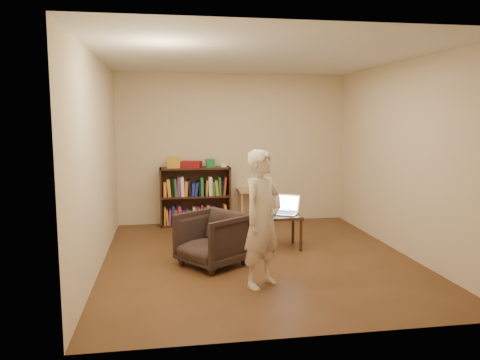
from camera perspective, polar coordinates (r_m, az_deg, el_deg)
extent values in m
plane|color=#442C16|center=(6.27, 2.18, -9.52)|extent=(4.50, 4.50, 0.00)
plane|color=silver|center=(6.04, 2.31, 14.79)|extent=(4.50, 4.50, 0.00)
plane|color=beige|center=(8.22, -0.87, 3.82)|extent=(4.00, 0.00, 4.00)
plane|color=beige|center=(5.95, -17.00, 2.02)|extent=(0.00, 4.50, 4.50)
plane|color=beige|center=(6.70, 19.27, 2.52)|extent=(0.00, 4.50, 4.50)
cube|color=black|center=(8.06, -9.61, -2.09)|extent=(0.03, 0.30, 1.00)
cube|color=black|center=(8.14, -1.34, -1.89)|extent=(0.03, 0.30, 1.00)
cube|color=black|center=(8.22, -5.52, -1.83)|extent=(1.20, 0.02, 1.00)
cube|color=black|center=(8.17, -5.41, -5.35)|extent=(1.20, 0.30, 0.03)
cube|color=black|center=(8.08, -5.45, -2.00)|extent=(1.14, 0.30, 0.03)
cube|color=black|center=(8.01, -5.50, 1.43)|extent=(1.20, 0.30, 0.03)
cube|color=gold|center=(7.98, -8.14, 2.10)|extent=(0.22, 0.16, 0.18)
cube|color=maroon|center=(7.98, -5.96, 1.90)|extent=(0.38, 0.32, 0.11)
cube|color=#1E7437|center=(8.02, -3.66, 2.07)|extent=(0.14, 0.14, 0.14)
cube|color=white|center=(8.07, -1.98, 1.87)|extent=(0.11, 0.11, 0.07)
cube|color=#A78651|center=(8.13, 1.21, -1.27)|extent=(0.42, 0.42, 0.04)
cylinder|color=#A78651|center=(7.99, 0.24, -3.64)|extent=(0.04, 0.04, 0.57)
cylinder|color=#A78651|center=(8.06, 2.59, -3.57)|extent=(0.04, 0.04, 0.57)
cylinder|color=#A78651|center=(8.32, -0.14, -3.20)|extent=(0.04, 0.04, 0.57)
cylinder|color=#A78651|center=(8.38, 2.12, -3.13)|extent=(0.04, 0.04, 0.57)
imported|color=#2D201E|center=(5.91, -3.41, -7.20)|extent=(1.02, 1.02, 0.67)
cube|color=black|center=(6.68, 5.30, -4.41)|extent=(0.47, 0.47, 0.04)
cylinder|color=black|center=(6.49, 3.97, -6.91)|extent=(0.04, 0.04, 0.44)
cylinder|color=black|center=(6.59, 7.44, -6.73)|extent=(0.04, 0.04, 0.44)
cylinder|color=black|center=(6.88, 3.20, -6.08)|extent=(0.04, 0.04, 0.44)
cylinder|color=black|center=(6.97, 6.48, -5.92)|extent=(0.04, 0.04, 0.44)
cube|color=#A9A8AD|center=(6.68, 5.35, -4.13)|extent=(0.44, 0.40, 0.02)
cube|color=black|center=(6.68, 5.35, -4.03)|extent=(0.34, 0.27, 0.00)
cube|color=#A9A8AD|center=(6.83, 5.76, -2.80)|extent=(0.37, 0.28, 0.24)
cube|color=#B5E0FD|center=(6.83, 5.76, -2.80)|extent=(0.32, 0.23, 0.19)
imported|color=beige|center=(5.10, 2.74, -4.76)|extent=(0.65, 0.63, 1.51)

